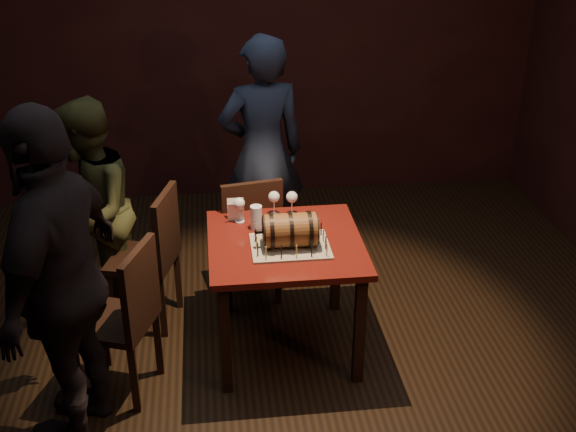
# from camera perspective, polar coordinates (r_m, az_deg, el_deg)

# --- Properties ---
(room_shell) EXTENTS (5.04, 5.04, 2.80)m
(room_shell) POSITION_cam_1_polar(r_m,az_deg,el_deg) (3.82, -0.98, 5.66)
(room_shell) COLOR black
(room_shell) RESTS_ON ground
(pub_table) EXTENTS (0.90, 0.90, 0.75)m
(pub_table) POSITION_cam_1_polar(r_m,az_deg,el_deg) (4.27, -0.22, -3.27)
(pub_table) COLOR #430E0B
(pub_table) RESTS_ON ground
(cake_board) EXTENTS (0.45, 0.35, 0.01)m
(cake_board) POSITION_cam_1_polar(r_m,az_deg,el_deg) (4.15, 0.18, -2.39)
(cake_board) COLOR gray
(cake_board) RESTS_ON pub_table
(barrel_cake) EXTENTS (0.36, 0.21, 0.21)m
(barrel_cake) POSITION_cam_1_polar(r_m,az_deg,el_deg) (4.10, 0.17, -1.12)
(barrel_cake) COLOR brown
(barrel_cake) RESTS_ON cake_board
(birthday_candles) EXTENTS (0.40, 0.30, 0.09)m
(birthday_candles) POSITION_cam_1_polar(r_m,az_deg,el_deg) (4.13, 0.18, -1.83)
(birthday_candles) COLOR #ECE58D
(birthday_candles) RESTS_ON cake_board
(wine_glass_left) EXTENTS (0.07, 0.07, 0.16)m
(wine_glass_left) POSITION_cam_1_polar(r_m,az_deg,el_deg) (4.39, -3.89, 0.91)
(wine_glass_left) COLOR silver
(wine_glass_left) RESTS_ON pub_table
(wine_glass_mid) EXTENTS (0.07, 0.07, 0.16)m
(wine_glass_mid) POSITION_cam_1_polar(r_m,az_deg,el_deg) (4.47, -1.11, 1.44)
(wine_glass_mid) COLOR silver
(wine_glass_mid) RESTS_ON pub_table
(wine_glass_right) EXTENTS (0.07, 0.07, 0.16)m
(wine_glass_right) POSITION_cam_1_polar(r_m,az_deg,el_deg) (4.47, 0.31, 1.42)
(wine_glass_right) COLOR silver
(wine_glass_right) RESTS_ON pub_table
(pint_of_ale) EXTENTS (0.07, 0.07, 0.15)m
(pint_of_ale) POSITION_cam_1_polar(r_m,az_deg,el_deg) (4.32, -2.52, -0.16)
(pint_of_ale) COLOR silver
(pint_of_ale) RESTS_ON pub_table
(menu_card) EXTENTS (0.10, 0.05, 0.13)m
(menu_card) POSITION_cam_1_polar(r_m,az_deg,el_deg) (4.43, -4.15, 0.41)
(menu_card) COLOR white
(menu_card) RESTS_ON pub_table
(chair_back) EXTENTS (0.47, 0.47, 0.93)m
(chair_back) POSITION_cam_1_polar(r_m,az_deg,el_deg) (4.80, -3.08, -1.35)
(chair_back) COLOR black
(chair_back) RESTS_ON ground
(chair_left_rear) EXTENTS (0.49, 0.49, 0.93)m
(chair_left_rear) POSITION_cam_1_polar(r_m,az_deg,el_deg) (4.66, -10.59, -2.72)
(chair_left_rear) COLOR black
(chair_left_rear) RESTS_ON ground
(chair_left_front) EXTENTS (0.51, 0.51, 0.93)m
(chair_left_front) POSITION_cam_1_polar(r_m,az_deg,el_deg) (4.08, -12.66, -7.49)
(chair_left_front) COLOR black
(chair_left_front) RESTS_ON ground
(person_back) EXTENTS (0.69, 0.52, 1.72)m
(person_back) POSITION_cam_1_polar(r_m,az_deg,el_deg) (5.18, -2.06, 4.95)
(person_back) COLOR #1B2437
(person_back) RESTS_ON ground
(person_left_rear) EXTENTS (0.58, 0.73, 1.47)m
(person_left_rear) POSITION_cam_1_polar(r_m,az_deg,el_deg) (4.77, -15.31, 0.37)
(person_left_rear) COLOR #3C4020
(person_left_rear) RESTS_ON ground
(person_left_front) EXTENTS (0.74, 1.15, 1.82)m
(person_left_front) POSITION_cam_1_polar(r_m,az_deg,el_deg) (3.68, -17.41, -5.02)
(person_left_front) COLOR black
(person_left_front) RESTS_ON ground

